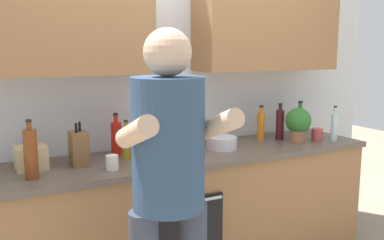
{
  "coord_description": "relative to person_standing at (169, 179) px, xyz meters",
  "views": [
    {
      "loc": [
        -1.27,
        -2.5,
        1.6
      ],
      "look_at": [
        -0.01,
        -0.1,
        1.15
      ],
      "focal_mm": 38.98,
      "sensor_mm": 36.0,
      "label": 1
    }
  ],
  "objects": [
    {
      "name": "bottle_vinegar",
      "position": [
        -0.53,
        0.67,
        0.04
      ],
      "size": [
        0.07,
        0.07,
        0.33
      ],
      "color": "brown",
      "rests_on": "counter"
    },
    {
      "name": "bottle_hotsauce",
      "position": [
        0.05,
        0.97,
        0.01
      ],
      "size": [
        0.07,
        0.07,
        0.29
      ],
      "color": "red",
      "rests_on": "counter"
    },
    {
      "name": "mixing_bowl",
      "position": [
        0.78,
        0.79,
        -0.06
      ],
      "size": [
        0.22,
        0.22,
        0.09
      ],
      "primitive_type": "cylinder",
      "color": "silver",
      "rests_on": "counter"
    },
    {
      "name": "bottle_soda",
      "position": [
        1.57,
        0.85,
        0.02
      ],
      "size": [
        0.06,
        0.06,
        0.3
      ],
      "color": "#198C33",
      "rests_on": "counter"
    },
    {
      "name": "bottle_juice",
      "position": [
        1.21,
        0.9,
        0.01
      ],
      "size": [
        0.06,
        0.06,
        0.28
      ],
      "color": "orange",
      "rests_on": "counter"
    },
    {
      "name": "knife_block",
      "position": [
        -0.23,
        0.82,
        -0.0
      ],
      "size": [
        0.1,
        0.14,
        0.27
      ],
      "color": "brown",
      "rests_on": "counter"
    },
    {
      "name": "cup_ceramic",
      "position": [
        1.59,
        0.68,
        -0.06
      ],
      "size": [
        0.09,
        0.09,
        0.1
      ],
      "primitive_type": "cylinder",
      "color": "#BF4C47",
      "rests_on": "counter"
    },
    {
      "name": "counter",
      "position": [
        0.49,
        0.78,
        -0.56
      ],
      "size": [
        2.84,
        0.67,
        0.9
      ],
      "color": "olive",
      "rests_on": "ground"
    },
    {
      "name": "bottle_oil",
      "position": [
        0.08,
        0.84,
        0.0
      ],
      "size": [
        0.05,
        0.05,
        0.26
      ],
      "color": "olive",
      "rests_on": "counter"
    },
    {
      "name": "cup_coffee",
      "position": [
        -0.08,
        0.64,
        -0.06
      ],
      "size": [
        0.07,
        0.07,
        0.09
      ],
      "primitive_type": "cylinder",
      "color": "white",
      "rests_on": "counter"
    },
    {
      "name": "bottle_wine",
      "position": [
        1.36,
        0.85,
        0.02
      ],
      "size": [
        0.06,
        0.06,
        0.29
      ],
      "color": "#471419",
      "rests_on": "counter"
    },
    {
      "name": "grocery_bag_bread",
      "position": [
        -0.51,
        0.88,
        -0.04
      ],
      "size": [
        0.18,
        0.17,
        0.14
      ],
      "primitive_type": "cube",
      "rotation": [
        0.0,
        0.0,
        0.04
      ],
      "color": "tan",
      "rests_on": "counter"
    },
    {
      "name": "bottle_water",
      "position": [
        1.7,
        0.61,
        0.01
      ],
      "size": [
        0.05,
        0.05,
        0.28
      ],
      "color": "silver",
      "rests_on": "counter"
    },
    {
      "name": "person_standing",
      "position": [
        0.0,
        0.0,
        0.0
      ],
      "size": [
        0.49,
        0.45,
        1.71
      ],
      "color": "#383D4C",
      "rests_on": "ground"
    },
    {
      "name": "grocery_bag_crisps",
      "position": [
        0.34,
        0.7,
        0.0
      ],
      "size": [
        0.2,
        0.21,
        0.22
      ],
      "primitive_type": "cube",
      "rotation": [
        0.0,
        0.0,
        0.26
      ],
      "color": "red",
      "rests_on": "counter"
    },
    {
      "name": "back_wall_unit",
      "position": [
        0.49,
        1.06,
        0.49
      ],
      "size": [
        4.0,
        0.38,
        2.5
      ],
      "color": "silver",
      "rests_on": "ground"
    },
    {
      "name": "potted_herb",
      "position": [
        1.42,
        0.7,
        0.05
      ],
      "size": [
        0.2,
        0.2,
        0.27
      ],
      "color": "#9E6647",
      "rests_on": "counter"
    }
  ]
}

